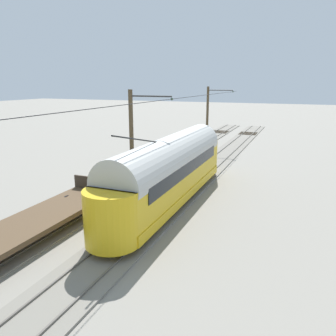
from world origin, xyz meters
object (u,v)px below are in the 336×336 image
object	(u,v)px
vintage_streetcar	(170,169)
catenary_pole_foreground	(208,116)
catenary_pole_mid_near	(133,142)
flatcar_adjacent	(18,230)

from	to	relation	value
vintage_streetcar	catenary_pole_foreground	size ratio (longest dim) A/B	2.31
catenary_pole_foreground	catenary_pole_mid_near	bearing A→B (deg)	90.00
flatcar_adjacent	catenary_pole_mid_near	world-z (taller)	catenary_pole_mid_near
flatcar_adjacent	catenary_pole_foreground	bearing A→B (deg)	-93.48
vintage_streetcar	flatcar_adjacent	world-z (taller)	vintage_streetcar
catenary_pole_mid_near	vintage_streetcar	bearing A→B (deg)	174.72
flatcar_adjacent	catenary_pole_foreground	size ratio (longest dim) A/B	1.82
catenary_pole_foreground	catenary_pole_mid_near	world-z (taller)	same
vintage_streetcar	catenary_pole_foreground	bearing A→B (deg)	-81.59
vintage_streetcar	catenary_pole_foreground	world-z (taller)	catenary_pole_foreground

